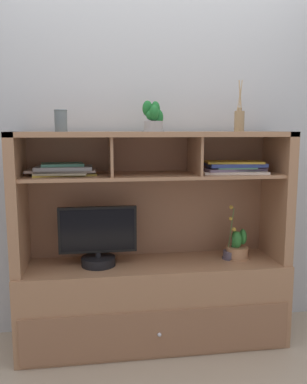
{
  "coord_description": "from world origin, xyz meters",
  "views": [
    {
      "loc": [
        -0.36,
        -2.44,
        1.37
      ],
      "look_at": [
        0.0,
        0.0,
        0.98
      ],
      "focal_mm": 37.62,
      "sensor_mm": 36.0,
      "label": 1
    }
  ],
  "objects_px": {
    "tv_monitor": "(98,241)",
    "potted_succulent": "(153,118)",
    "magazine_stack_centre": "(63,170)",
    "diffuser_bottle": "(239,120)",
    "magazine_stack_left": "(234,167)",
    "potted_fern": "(238,248)",
    "potted_orchid": "(231,251)",
    "ceramic_vase": "(61,121)",
    "media_console": "(153,278)"
  },
  "relations": [
    {
      "from": "tv_monitor",
      "to": "potted_succulent",
      "type": "xyz_separation_m",
      "value": [
        0.35,
        0.01,
        0.75
      ]
    },
    {
      "from": "magazine_stack_centre",
      "to": "diffuser_bottle",
      "type": "xyz_separation_m",
      "value": [
        1.09,
        0.0,
        0.29
      ]
    },
    {
      "from": "tv_monitor",
      "to": "magazine_stack_left",
      "type": "distance_m",
      "value": 0.97
    },
    {
      "from": "potted_fern",
      "to": "potted_succulent",
      "type": "bearing_deg",
      "value": 179.71
    },
    {
      "from": "potted_orchid",
      "to": "ceramic_vase",
      "type": "bearing_deg",
      "value": -179.44
    },
    {
      "from": "tv_monitor",
      "to": "potted_fern",
      "type": "height_order",
      "value": "tv_monitor"
    },
    {
      "from": "magazine_stack_left",
      "to": "diffuser_bottle",
      "type": "bearing_deg",
      "value": 33.04
    },
    {
      "from": "magazine_stack_left",
      "to": "magazine_stack_centre",
      "type": "xyz_separation_m",
      "value": [
        -1.06,
        0.02,
        -0.0
      ]
    },
    {
      "from": "magazine_stack_left",
      "to": "potted_succulent",
      "type": "height_order",
      "value": "potted_succulent"
    },
    {
      "from": "magazine_stack_centre",
      "to": "ceramic_vase",
      "type": "distance_m",
      "value": 0.29
    },
    {
      "from": "tv_monitor",
      "to": "magazine_stack_left",
      "type": "xyz_separation_m",
      "value": [
        0.86,
        0.01,
        0.44
      ]
    },
    {
      "from": "potted_fern",
      "to": "magazine_stack_left",
      "type": "relative_size",
      "value": 0.46
    },
    {
      "from": "potted_orchid",
      "to": "diffuser_bottle",
      "type": "distance_m",
      "value": 0.85
    },
    {
      "from": "media_console",
      "to": "diffuser_bottle",
      "type": "distance_m",
      "value": 1.14
    },
    {
      "from": "media_console",
      "to": "potted_fern",
      "type": "distance_m",
      "value": 0.59
    },
    {
      "from": "magazine_stack_left",
      "to": "magazine_stack_centre",
      "type": "distance_m",
      "value": 1.06
    },
    {
      "from": "tv_monitor",
      "to": "potted_fern",
      "type": "relative_size",
      "value": 2.45
    },
    {
      "from": "potted_succulent",
      "to": "magazine_stack_left",
      "type": "bearing_deg",
      "value": -0.86
    },
    {
      "from": "magazine_stack_left",
      "to": "diffuser_bottle",
      "type": "relative_size",
      "value": 1.35
    },
    {
      "from": "tv_monitor",
      "to": "magazine_stack_centre",
      "type": "height_order",
      "value": "magazine_stack_centre"
    },
    {
      "from": "media_console",
      "to": "potted_orchid",
      "type": "distance_m",
      "value": 0.53
    },
    {
      "from": "tv_monitor",
      "to": "ceramic_vase",
      "type": "distance_m",
      "value": 0.76
    },
    {
      "from": "magazine_stack_centre",
      "to": "diffuser_bottle",
      "type": "distance_m",
      "value": 1.13
    },
    {
      "from": "magazine_stack_centre",
      "to": "potted_succulent",
      "type": "height_order",
      "value": "potted_succulent"
    },
    {
      "from": "potted_orchid",
      "to": "magazine_stack_left",
      "type": "height_order",
      "value": "magazine_stack_left"
    },
    {
      "from": "magazine_stack_centre",
      "to": "media_console",
      "type": "bearing_deg",
      "value": -0.59
    },
    {
      "from": "magazine_stack_left",
      "to": "potted_succulent",
      "type": "xyz_separation_m",
      "value": [
        -0.51,
        0.01,
        0.31
      ]
    },
    {
      "from": "tv_monitor",
      "to": "magazine_stack_centre",
      "type": "xyz_separation_m",
      "value": [
        -0.2,
        0.02,
        0.44
      ]
    },
    {
      "from": "potted_orchid",
      "to": "magazine_stack_left",
      "type": "bearing_deg",
      "value": -61.87
    },
    {
      "from": "potted_fern",
      "to": "media_console",
      "type": "bearing_deg",
      "value": 179.33
    },
    {
      "from": "diffuser_bottle",
      "to": "potted_succulent",
      "type": "relative_size",
      "value": 1.7
    },
    {
      "from": "media_console",
      "to": "magazine_stack_left",
      "type": "xyz_separation_m",
      "value": [
        0.51,
        -0.01,
        0.71
      ]
    },
    {
      "from": "ceramic_vase",
      "to": "potted_fern",
      "type": "bearing_deg",
      "value": 0.48
    },
    {
      "from": "tv_monitor",
      "to": "diffuser_bottle",
      "type": "xyz_separation_m",
      "value": [
        0.9,
        0.03,
        0.73
      ]
    },
    {
      "from": "magazine_stack_left",
      "to": "magazine_stack_centre",
      "type": "height_order",
      "value": "magazine_stack_left"
    },
    {
      "from": "potted_fern",
      "to": "magazine_stack_centre",
      "type": "xyz_separation_m",
      "value": [
        -1.1,
        0.01,
        0.53
      ]
    },
    {
      "from": "tv_monitor",
      "to": "potted_succulent",
      "type": "distance_m",
      "value": 0.82
    },
    {
      "from": "potted_fern",
      "to": "ceramic_vase",
      "type": "xyz_separation_m",
      "value": [
        -1.1,
        -0.01,
        0.82
      ]
    },
    {
      "from": "potted_orchid",
      "to": "diffuser_bottle",
      "type": "relative_size",
      "value": 1.12
    },
    {
      "from": "tv_monitor",
      "to": "potted_fern",
      "type": "distance_m",
      "value": 0.91
    },
    {
      "from": "magazine_stack_centre",
      "to": "ceramic_vase",
      "type": "height_order",
      "value": "ceramic_vase"
    },
    {
      "from": "potted_fern",
      "to": "magazine_stack_centre",
      "type": "bearing_deg",
      "value": 179.37
    },
    {
      "from": "media_console",
      "to": "potted_orchid",
      "type": "xyz_separation_m",
      "value": [
        0.51,
        -0.01,
        0.16
      ]
    },
    {
      "from": "potted_orchid",
      "to": "ceramic_vase",
      "type": "height_order",
      "value": "ceramic_vase"
    },
    {
      "from": "media_console",
      "to": "tv_monitor",
      "type": "height_order",
      "value": "media_console"
    },
    {
      "from": "tv_monitor",
      "to": "potted_orchid",
      "type": "relative_size",
      "value": 1.36
    },
    {
      "from": "potted_fern",
      "to": "potted_succulent",
      "type": "xyz_separation_m",
      "value": [
        -0.56,
        0.0,
        0.83
      ]
    },
    {
      "from": "tv_monitor",
      "to": "ceramic_vase",
      "type": "relative_size",
      "value": 3.74
    },
    {
      "from": "magazine_stack_centre",
      "to": "diffuser_bottle",
      "type": "height_order",
      "value": "diffuser_bottle"
    },
    {
      "from": "media_console",
      "to": "tv_monitor",
      "type": "relative_size",
      "value": 3.52
    }
  ]
}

